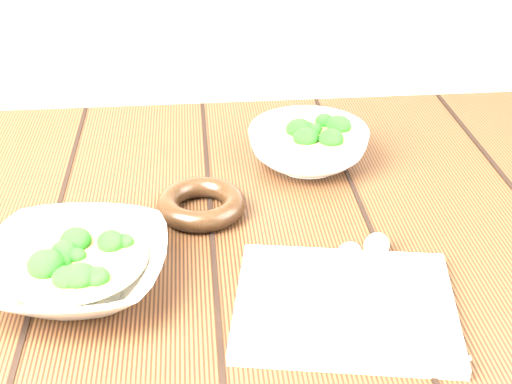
# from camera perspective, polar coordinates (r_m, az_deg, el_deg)

# --- Properties ---
(table) EXTENTS (1.20, 0.80, 0.75)m
(table) POSITION_cam_1_polar(r_m,az_deg,el_deg) (0.97, -2.14, -8.81)
(table) COLOR #351E0F
(table) RESTS_ON ground
(soup_bowl_front) EXTENTS (0.22, 0.22, 0.06)m
(soup_bowl_front) POSITION_cam_1_polar(r_m,az_deg,el_deg) (0.81, -14.27, -5.83)
(soup_bowl_front) COLOR silver
(soup_bowl_front) RESTS_ON table
(soup_bowl_back) EXTENTS (0.21, 0.21, 0.06)m
(soup_bowl_back) POSITION_cam_1_polar(r_m,az_deg,el_deg) (1.04, 4.20, 3.76)
(soup_bowl_back) COLOR silver
(soup_bowl_back) RESTS_ON table
(trivet) EXTENTS (0.15, 0.15, 0.03)m
(trivet) POSITION_cam_1_polar(r_m,az_deg,el_deg) (0.93, -4.41, -0.96)
(trivet) COLOR black
(trivet) RESTS_ON table
(napkin) EXTENTS (0.26, 0.23, 0.01)m
(napkin) POSITION_cam_1_polar(r_m,az_deg,el_deg) (0.77, 7.11, -8.96)
(napkin) COLOR beige
(napkin) RESTS_ON table
(spoon_left) EXTENTS (0.09, 0.18, 0.01)m
(spoon_left) POSITION_cam_1_polar(r_m,az_deg,el_deg) (0.80, 6.89, -6.49)
(spoon_left) COLOR #A29F8F
(spoon_left) RESTS_ON napkin
(spoon_right) EXTENTS (0.09, 0.19, 0.01)m
(spoon_right) POSITION_cam_1_polar(r_m,az_deg,el_deg) (0.82, 9.30, -5.64)
(spoon_right) COLOR #A29F8F
(spoon_right) RESTS_ON napkin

